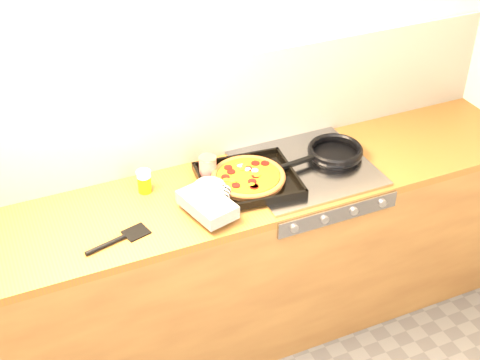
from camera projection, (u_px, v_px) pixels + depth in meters
name	position (u px, v px, depth m)	size (l,w,h in m)	color
room_shell	(193.00, 115.00, 3.08)	(3.20, 3.20, 3.20)	white
counter_run	(220.00, 266.00, 3.26)	(3.20, 0.62, 0.90)	olive
stovetop	(306.00, 169.00, 3.15)	(0.60, 0.56, 0.02)	#95959A
pizza_on_tray	(237.00, 184.00, 2.98)	(0.59, 0.49, 0.07)	black
frying_pan	(334.00, 152.00, 3.21)	(0.46, 0.29, 0.04)	black
tomato_can	(208.00, 168.00, 3.06)	(0.11, 0.11, 0.12)	maroon
juice_glass	(144.00, 181.00, 2.98)	(0.07, 0.07, 0.11)	orange
wooden_spoon	(232.00, 163.00, 3.18)	(0.30, 0.08, 0.02)	#B1844B
black_spatula	(119.00, 240.00, 2.72)	(0.29, 0.12, 0.02)	black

